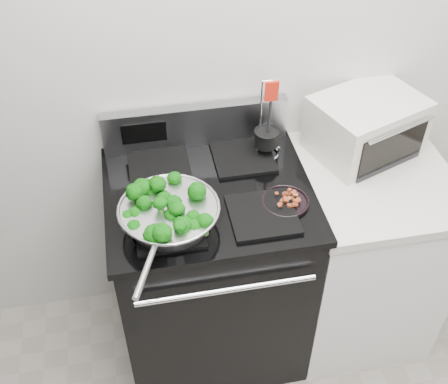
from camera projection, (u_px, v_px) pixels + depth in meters
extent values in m
cube|color=beige|center=(269.00, 45.00, 2.15)|extent=(4.00, 0.02, 2.70)
cube|color=black|center=(211.00, 273.00, 2.46)|extent=(0.76, 0.66, 0.92)
cube|color=black|center=(209.00, 194.00, 2.14)|extent=(0.79, 0.69, 0.03)
cube|color=#99999E|center=(196.00, 125.00, 2.29)|extent=(0.76, 0.05, 0.18)
cube|color=black|center=(169.00, 227.00, 1.98)|extent=(0.24, 0.24, 0.01)
cube|color=black|center=(263.00, 214.00, 2.03)|extent=(0.24, 0.24, 0.01)
cube|color=black|center=(159.00, 167.00, 2.23)|extent=(0.24, 0.24, 0.01)
cube|color=black|center=(243.00, 157.00, 2.27)|extent=(0.24, 0.24, 0.01)
cube|color=white|center=(358.00, 254.00, 2.57)|extent=(0.60, 0.66, 0.88)
cube|color=beige|center=(376.00, 179.00, 2.26)|extent=(0.62, 0.68, 0.04)
torus|color=silver|center=(169.00, 208.00, 1.94)|extent=(0.36, 0.36, 0.01)
cylinder|color=silver|center=(146.00, 271.00, 1.74)|extent=(0.10, 0.21, 0.02)
cylinder|color=black|center=(285.00, 202.00, 2.08)|extent=(0.18, 0.18, 0.01)
cylinder|color=black|center=(266.00, 138.00, 2.24)|extent=(0.09, 0.09, 0.07)
cylinder|color=black|center=(268.00, 122.00, 2.19)|extent=(0.01, 0.01, 0.21)
cube|color=red|center=(270.00, 89.00, 2.09)|extent=(0.05, 0.01, 0.08)
cube|color=beige|center=(366.00, 125.00, 2.29)|extent=(0.50, 0.44, 0.24)
cube|color=black|center=(381.00, 151.00, 2.18)|extent=(0.32, 0.12, 0.17)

